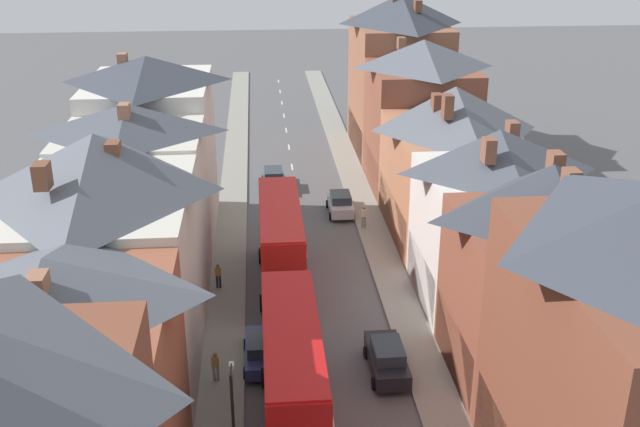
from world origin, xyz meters
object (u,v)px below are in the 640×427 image
Objects in this scene: double_decker_bus_lead at (281,244)px; car_parked_right_a at (387,358)px; car_parked_left_b at (262,350)px; pedestrian_far_left at (364,216)px; pedestrian_mid_right at (218,274)px; pedestrian_mid_left at (215,365)px; car_mid_black at (273,178)px; double_decker_bus_mid_street at (292,376)px; car_near_silver at (340,203)px; street_lamp at (233,423)px.

car_parked_right_a is at bearing -63.31° from double_decker_bus_lead.
car_parked_left_b is 2.61× the size of pedestrian_far_left.
pedestrian_mid_right is 1.00× the size of pedestrian_far_left.
double_decker_bus_lead is at bearing 70.23° from pedestrian_mid_left.
car_mid_black is at bearing 87.13° from car_parked_left_b.
double_decker_bus_mid_street is at bearing -105.93° from pedestrian_far_left.
car_near_silver reaches higher than car_parked_left_b.
pedestrian_mid_right is (-3.83, -0.18, -1.78)m from double_decker_bus_lead.
double_decker_bus_mid_street is 5.81m from car_parked_left_b.
double_decker_bus_mid_street is 2.37× the size of car_mid_black.
car_mid_black is at bearing 100.20° from car_parked_right_a.
pedestrian_far_left is 27.09m from street_lamp.
car_near_silver is 0.75× the size of street_lamp.
car_parked_left_b is at bearing -98.71° from double_decker_bus_lead.
double_decker_bus_mid_street is at bearing -90.00° from double_decker_bus_lead.
pedestrian_far_left is at bearing 71.15° from street_lamp.
car_mid_black is (-4.90, 6.09, -0.00)m from car_near_silver.
car_mid_black is at bearing 89.98° from double_decker_bus_mid_street.
street_lamp is at bearing -81.26° from pedestrian_mid_left.
street_lamp reaches higher than car_parked_left_b.
double_decker_bus_lead is 12.55m from car_near_silver.
car_parked_right_a is at bearing 1.14° from pedestrian_mid_left.
car_parked_left_b is 8.64m from pedestrian_mid_right.
pedestrian_mid_left is 0.29× the size of street_lamp.
street_lamp is at bearing -124.51° from double_decker_bus_mid_street.
car_near_silver is 20.76m from car_parked_left_b.
car_parked_left_b is (-6.20, -19.81, -0.05)m from car_near_silver.
car_parked_right_a is at bearing -12.12° from car_parked_left_b.
pedestrian_far_left is (1.37, 18.04, 0.18)m from car_parked_right_a.
pedestrian_mid_right is 17.30m from street_lamp.
car_parked_right_a is at bearing -79.80° from car_mid_black.
double_decker_bus_lead is 2.37× the size of car_mid_black.
car_mid_black is at bearing 124.30° from pedestrian_far_left.
double_decker_bus_lead reaches higher than car_near_silver.
double_decker_bus_lead is at bearing 90.00° from double_decker_bus_mid_street.
car_parked_right_a is 18.09m from pedestrian_far_left.
car_mid_black is 18.06m from pedestrian_mid_right.
car_parked_left_b is (-6.20, 1.33, -0.06)m from car_parked_right_a.
pedestrian_mid_left is (-8.48, -21.31, 0.19)m from car_near_silver.
car_parked_right_a is 2.73× the size of pedestrian_mid_right.
street_lamp is (-2.44, -3.55, 0.43)m from double_decker_bus_mid_street.
street_lamp reaches higher than double_decker_bus_mid_street.
car_near_silver is at bearing 66.67° from double_decker_bus_lead.
double_decker_bus_mid_street is 6.71× the size of pedestrian_far_left.
car_near_silver is at bearing 72.62° from car_parked_left_b.
car_near_silver is at bearing -51.17° from car_mid_black.
car_mid_black is at bearing 77.74° from pedestrian_mid_right.
double_decker_bus_lead reaches higher than car_parked_right_a.
double_decker_bus_lead is 6.71× the size of pedestrian_mid_left.
pedestrian_mid_left is at bearing -118.42° from pedestrian_far_left.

